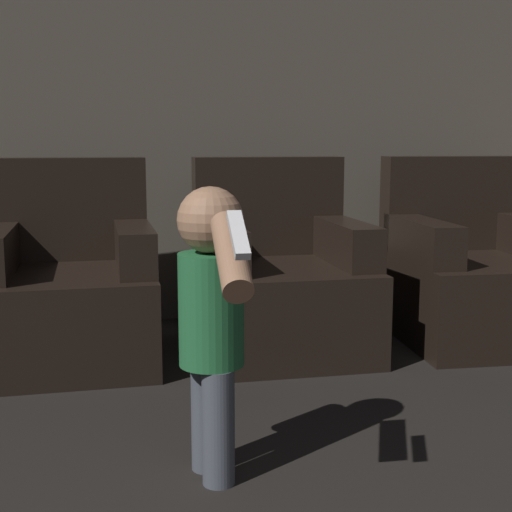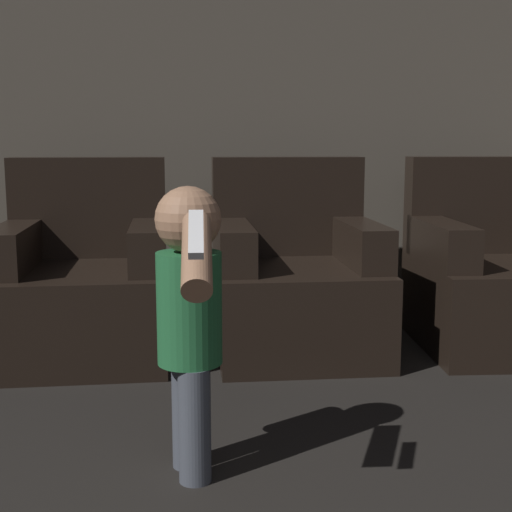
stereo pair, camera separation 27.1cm
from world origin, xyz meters
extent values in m
cube|color=#51493F|center=(0.00, 4.50, 1.30)|extent=(8.40, 0.05, 2.60)
cube|color=black|center=(-0.83, 3.75, 0.21)|extent=(0.81, 0.88, 0.42)
cube|color=black|center=(-0.85, 4.09, 0.67)|extent=(0.77, 0.20, 0.50)
cube|color=black|center=(-1.13, 3.74, 0.52)|extent=(0.19, 0.69, 0.20)
cube|color=black|center=(-0.53, 3.77, 0.52)|extent=(0.19, 0.69, 0.20)
cube|color=black|center=(0.17, 3.75, 0.21)|extent=(0.79, 0.86, 0.42)
cube|color=black|center=(0.16, 4.09, 0.67)|extent=(0.77, 0.18, 0.50)
cube|color=black|center=(-0.13, 3.74, 0.52)|extent=(0.18, 0.68, 0.20)
cube|color=black|center=(0.47, 3.76, 0.52)|extent=(0.18, 0.68, 0.20)
cube|color=black|center=(1.17, 3.75, 0.21)|extent=(0.79, 0.86, 0.42)
cube|color=black|center=(1.18, 4.09, 0.67)|extent=(0.77, 0.18, 0.50)
cube|color=black|center=(0.87, 3.76, 0.52)|extent=(0.18, 0.68, 0.20)
cylinder|color=#474C56|center=(-0.30, 2.45, 0.18)|extent=(0.10, 0.10, 0.35)
cylinder|color=#474C56|center=(-0.33, 2.56, 0.18)|extent=(0.10, 0.10, 0.35)
cylinder|color=#236638|center=(-0.32, 2.51, 0.52)|extent=(0.19, 0.19, 0.33)
sphere|color=#A37556|center=(-0.32, 2.51, 0.78)|extent=(0.19, 0.19, 0.19)
cylinder|color=#A37556|center=(-0.34, 2.62, 0.50)|extent=(0.08, 0.08, 0.28)
cylinder|color=#A37556|center=(-0.29, 2.27, 0.71)|extent=(0.08, 0.28, 0.21)
cube|color=white|center=(-0.29, 2.15, 0.78)|extent=(0.04, 0.16, 0.10)
camera|label=1|loc=(-0.54, 0.49, 1.00)|focal=50.00mm
camera|label=2|loc=(-0.27, 0.45, 1.00)|focal=50.00mm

